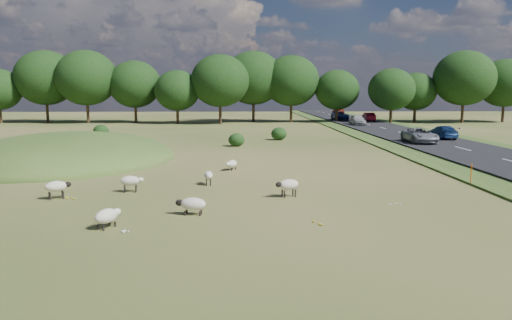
{
  "coord_description": "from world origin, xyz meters",
  "views": [
    {
      "loc": [
        1.08,
        -25.58,
        5.09
      ],
      "look_at": [
        2.0,
        4.0,
        1.0
      ],
      "focal_mm": 35.0,
      "sensor_mm": 36.0,
      "label": 1
    }
  ],
  "objects_px": {
    "car_7": "(420,135)",
    "sheep_5": "(208,175)",
    "car_4": "(340,116)",
    "car_5": "(443,132)",
    "sheep_6": "(192,204)",
    "car_3": "(357,120)",
    "sheep_0": "(131,181)",
    "car_6": "(338,111)",
    "marker_post": "(471,174)",
    "sheep_4": "(288,185)",
    "sheep_2": "(232,164)",
    "sheep_1": "(107,216)",
    "car_1": "(368,117)",
    "sheep_3": "(57,186)"
  },
  "relations": [
    {
      "from": "car_7",
      "to": "sheep_5",
      "type": "bearing_deg",
      "value": -133.54
    },
    {
      "from": "car_4",
      "to": "car_5",
      "type": "relative_size",
      "value": 1.11
    },
    {
      "from": "sheep_6",
      "to": "car_3",
      "type": "bearing_deg",
      "value": -101.51
    },
    {
      "from": "car_7",
      "to": "sheep_0",
      "type": "bearing_deg",
      "value": -136.27
    },
    {
      "from": "sheep_0",
      "to": "car_6",
      "type": "xyz_separation_m",
      "value": [
        26.4,
        80.58,
        0.35
      ]
    },
    {
      "from": "car_4",
      "to": "car_5",
      "type": "xyz_separation_m",
      "value": [
        3.8,
        -34.27,
        -0.04
      ]
    },
    {
      "from": "marker_post",
      "to": "car_4",
      "type": "distance_m",
      "value": 58.61
    },
    {
      "from": "sheep_6",
      "to": "sheep_4",
      "type": "bearing_deg",
      "value": -133.32
    },
    {
      "from": "sheep_2",
      "to": "sheep_5",
      "type": "xyz_separation_m",
      "value": [
        -1.18,
        -5.11,
        0.12
      ]
    },
    {
      "from": "sheep_2",
      "to": "car_6",
      "type": "distance_m",
      "value": 76.66
    },
    {
      "from": "sheep_2",
      "to": "sheep_6",
      "type": "xyz_separation_m",
      "value": [
        -1.43,
        -11.79,
        0.05
      ]
    },
    {
      "from": "sheep_4",
      "to": "car_3",
      "type": "relative_size",
      "value": 0.29
    },
    {
      "from": "sheep_1",
      "to": "car_1",
      "type": "bearing_deg",
      "value": 5.62
    },
    {
      "from": "car_6",
      "to": "car_1",
      "type": "bearing_deg",
      "value": 90.0
    },
    {
      "from": "sheep_5",
      "to": "car_6",
      "type": "bearing_deg",
      "value": -19.82
    },
    {
      "from": "sheep_6",
      "to": "sheep_2",
      "type": "bearing_deg",
      "value": -88.28
    },
    {
      "from": "sheep_6",
      "to": "car_6",
      "type": "bearing_deg",
      "value": -96.33
    },
    {
      "from": "sheep_5",
      "to": "car_1",
      "type": "xyz_separation_m",
      "value": [
        22.58,
        53.7,
        0.4
      ]
    },
    {
      "from": "sheep_1",
      "to": "sheep_3",
      "type": "relative_size",
      "value": 1.07
    },
    {
      "from": "car_3",
      "to": "car_6",
      "type": "height_order",
      "value": "car_3"
    },
    {
      "from": "sheep_6",
      "to": "sheep_5",
      "type": "bearing_deg",
      "value": -83.51
    },
    {
      "from": "marker_post",
      "to": "sheep_2",
      "type": "xyz_separation_m",
      "value": [
        -13.15,
        5.6,
        -0.18
      ]
    },
    {
      "from": "sheep_1",
      "to": "sheep_3",
      "type": "distance_m",
      "value": 6.38
    },
    {
      "from": "marker_post",
      "to": "sheep_4",
      "type": "height_order",
      "value": "marker_post"
    },
    {
      "from": "sheep_0",
      "to": "marker_post",
      "type": "bearing_deg",
      "value": -1.97
    },
    {
      "from": "sheep_0",
      "to": "car_7",
      "type": "height_order",
      "value": "car_7"
    },
    {
      "from": "sheep_2",
      "to": "car_4",
      "type": "xyz_separation_m",
      "value": [
        17.6,
        52.85,
        0.54
      ]
    },
    {
      "from": "marker_post",
      "to": "sheep_0",
      "type": "xyz_separation_m",
      "value": [
        -18.14,
        -1.37,
        -0.01
      ]
    },
    {
      "from": "sheep_4",
      "to": "car_1",
      "type": "relative_size",
      "value": 0.3
    },
    {
      "from": "sheep_5",
      "to": "sheep_6",
      "type": "height_order",
      "value": "sheep_5"
    },
    {
      "from": "sheep_2",
      "to": "car_1",
      "type": "height_order",
      "value": "car_1"
    },
    {
      "from": "sheep_3",
      "to": "sheep_6",
      "type": "relative_size",
      "value": 0.93
    },
    {
      "from": "marker_post",
      "to": "sheep_0",
      "type": "relative_size",
      "value": 1.0
    },
    {
      "from": "sheep_3",
      "to": "car_7",
      "type": "distance_m",
      "value": 34.63
    },
    {
      "from": "sheep_0",
      "to": "sheep_1",
      "type": "bearing_deg",
      "value": -91.46
    },
    {
      "from": "sheep_3",
      "to": "sheep_5",
      "type": "distance_m",
      "value": 7.75
    },
    {
      "from": "sheep_0",
      "to": "sheep_2",
      "type": "bearing_deg",
      "value": 48.09
    },
    {
      "from": "sheep_3",
      "to": "car_6",
      "type": "bearing_deg",
      "value": 38.46
    },
    {
      "from": "sheep_5",
      "to": "car_1",
      "type": "relative_size",
      "value": 0.26
    },
    {
      "from": "sheep_1",
      "to": "sheep_2",
      "type": "relative_size",
      "value": 1.12
    },
    {
      "from": "marker_post",
      "to": "car_1",
      "type": "bearing_deg",
      "value": 81.34
    },
    {
      "from": "sheep_6",
      "to": "sheep_3",
      "type": "bearing_deg",
      "value": -17.42
    },
    {
      "from": "car_4",
      "to": "car_7",
      "type": "distance_m",
      "value": 38.2
    },
    {
      "from": "sheep_3",
      "to": "car_6",
      "type": "distance_m",
      "value": 87.27
    },
    {
      "from": "sheep_3",
      "to": "car_4",
      "type": "relative_size",
      "value": 0.24
    },
    {
      "from": "sheep_1",
      "to": "sheep_6",
      "type": "relative_size",
      "value": 1.0
    },
    {
      "from": "sheep_0",
      "to": "car_5",
      "type": "distance_m",
      "value": 36.73
    },
    {
      "from": "sheep_5",
      "to": "sheep_3",
      "type": "bearing_deg",
      "value": 112.13
    },
    {
      "from": "car_6",
      "to": "car_7",
      "type": "relative_size",
      "value": 0.95
    },
    {
      "from": "sheep_4",
      "to": "sheep_5",
      "type": "bearing_deg",
      "value": -62.03
    }
  ]
}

